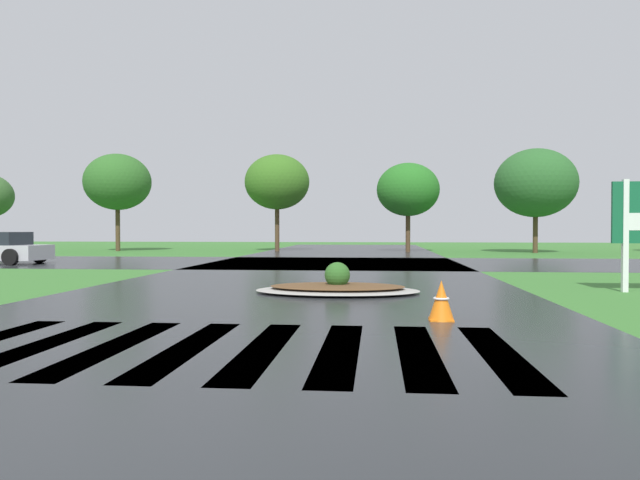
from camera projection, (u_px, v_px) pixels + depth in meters
name	position (u px, v px, depth m)	size (l,w,h in m)	color
asphalt_roadway	(294.00, 294.00, 12.94)	(10.27, 80.00, 0.01)	#232628
asphalt_cross_road	(333.00, 263.00, 24.72)	(90.00, 9.25, 0.01)	#232628
crosswalk_stripes	(226.00, 348.00, 7.08)	(6.75, 3.54, 0.01)	white
median_island	(337.00, 287.00, 13.13)	(3.60, 2.16, 0.68)	#9E9B93
traffic_cone	(441.00, 301.00, 9.20)	(0.40, 0.40, 0.62)	orange
background_treeline	(353.00, 185.00, 36.41)	(46.55, 5.58, 6.12)	#4C3823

